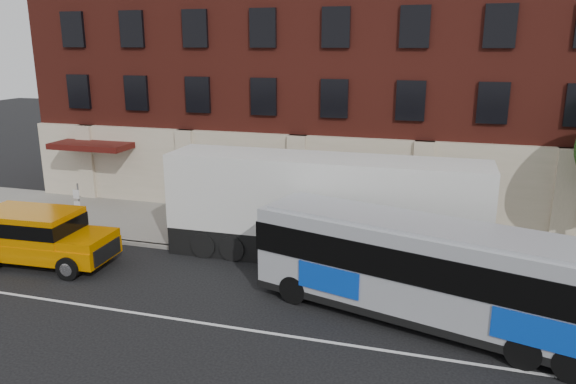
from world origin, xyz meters
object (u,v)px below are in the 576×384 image
(sign_pole, at_px, (79,207))
(city_bus, at_px, (439,271))
(yellow_suv, at_px, (38,234))
(shipping_container, at_px, (324,210))

(sign_pole, bearing_deg, city_bus, -13.29)
(yellow_suv, bearing_deg, city_bus, -2.40)
(yellow_suv, bearing_deg, sign_pole, 97.16)
(yellow_suv, relative_size, shipping_container, 0.46)
(yellow_suv, bearing_deg, shipping_container, 19.18)
(sign_pole, relative_size, yellow_suv, 0.44)
(city_bus, relative_size, shipping_container, 0.95)
(city_bus, bearing_deg, sign_pole, 166.71)
(sign_pole, relative_size, shipping_container, 0.20)
(sign_pole, xyz_separation_m, shipping_container, (10.97, 0.65, 0.62))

